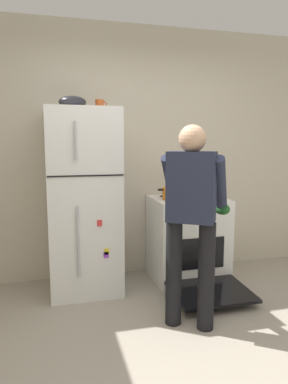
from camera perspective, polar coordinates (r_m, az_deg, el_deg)
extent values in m
plane|color=#9E9384|center=(2.51, 8.22, -27.83)|extent=(8.00, 8.00, 0.00)
cube|color=beige|center=(3.90, -2.61, 6.36)|extent=(6.00, 0.10, 2.70)
cube|color=white|center=(3.49, -9.81, -1.52)|extent=(0.68, 0.68, 1.78)
cube|color=black|center=(3.11, -9.39, 2.63)|extent=(0.67, 0.01, 0.01)
cylinder|color=#B7B7BC|center=(3.20, -10.64, -8.01)|extent=(0.02, 0.02, 0.65)
cylinder|color=#B7B7BC|center=(3.07, -11.08, 8.17)|extent=(0.02, 0.02, 0.33)
cube|color=yellow|center=(3.27, -6.09, -9.60)|extent=(0.04, 0.01, 0.06)
cube|color=red|center=(3.19, -7.24, -5.05)|extent=(0.04, 0.01, 0.06)
cube|color=purple|center=(3.28, -6.19, -10.13)|extent=(0.04, 0.01, 0.06)
cube|color=white|center=(3.84, 7.06, -7.47)|extent=(0.76, 0.64, 0.88)
cube|color=black|center=(3.57, 8.99, -9.88)|extent=(0.53, 0.01, 0.32)
cylinder|color=black|center=(3.55, 5.31, -1.37)|extent=(0.17, 0.17, 0.01)
cylinder|color=black|center=(3.69, 10.65, -1.12)|extent=(0.17, 0.17, 0.01)
cylinder|color=black|center=(3.82, 3.84, -0.69)|extent=(0.17, 0.17, 0.01)
cylinder|color=black|center=(3.95, 8.87, -0.47)|extent=(0.17, 0.17, 0.01)
cylinder|color=silver|center=(3.36, 5.16, -3.01)|extent=(0.04, 0.03, 0.04)
cylinder|color=silver|center=(3.42, 7.85, -2.85)|extent=(0.04, 0.03, 0.04)
cylinder|color=silver|center=(3.49, 10.58, -2.69)|extent=(0.04, 0.03, 0.04)
cylinder|color=silver|center=(3.56, 13.06, -2.53)|extent=(0.04, 0.03, 0.04)
cube|color=black|center=(3.44, 10.81, -15.64)|extent=(0.72, 0.57, 0.06)
cylinder|color=black|center=(2.89, 4.86, -12.95)|extent=(0.13, 0.13, 0.86)
cylinder|color=black|center=(2.85, 10.10, -13.39)|extent=(0.13, 0.13, 0.86)
cube|color=#23283D|center=(2.70, 7.73, 0.82)|extent=(0.41, 0.36, 0.54)
sphere|color=tan|center=(2.67, 7.88, 8.59)|extent=(0.21, 0.21, 0.21)
sphere|color=#282828|center=(2.67, 7.86, 7.80)|extent=(0.15, 0.15, 0.15)
cylinder|color=#23283D|center=(2.91, 4.47, 1.39)|extent=(0.30, 0.40, 0.50)
cylinder|color=#23283D|center=(2.84, 12.34, 1.07)|extent=(0.30, 0.40, 0.50)
ellipsoid|color=#1E5123|center=(3.10, 5.18, -2.29)|extent=(0.12, 0.18, 0.10)
ellipsoid|color=#1E5123|center=(3.04, 12.55, -2.67)|extent=(0.12, 0.18, 0.10)
cylinder|color=orange|center=(3.63, 5.15, -0.18)|extent=(0.27, 0.27, 0.12)
cube|color=black|center=(3.58, 2.71, 0.37)|extent=(0.05, 0.03, 0.02)
cube|color=black|center=(3.69, 7.53, 0.54)|extent=(0.05, 0.03, 0.02)
cylinder|color=#B24C1E|center=(3.53, -7.26, 13.93)|extent=(0.08, 0.08, 0.10)
torus|color=#B24C1E|center=(3.54, -6.53, 14.01)|extent=(0.06, 0.01, 0.06)
cylinder|color=brown|center=(4.03, 10.11, 0.78)|extent=(0.05, 0.05, 0.15)
ellipsoid|color=black|center=(3.46, -11.56, 14.13)|extent=(0.26, 0.26, 0.12)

